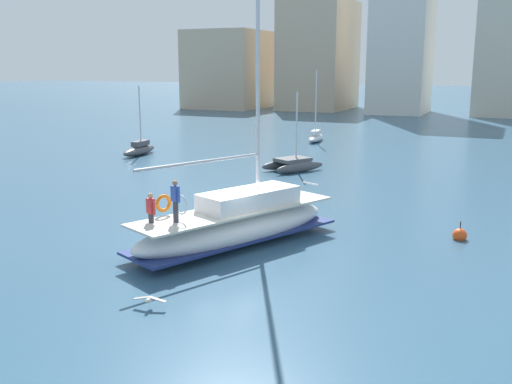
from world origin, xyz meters
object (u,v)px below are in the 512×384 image
Objects in this scene: seagull at (150,299)px; moored_sloop_near at (293,164)px; main_sailboat at (237,223)px; moored_sloop_far at (316,136)px; mooring_buoy at (460,235)px; moored_cutter_left at (139,149)px.

moored_sloop_near is at bearing 100.38° from seagull.
main_sailboat reaches higher than moored_sloop_far.
moored_sloop_near is 6.00× the size of mooring_buoy.
main_sailboat is at bearing -151.68° from mooring_buoy.
moored_cutter_left is at bearing 151.53° from mooring_buoy.
moored_sloop_far is (-3.50, 15.58, -0.00)m from moored_sloop_near.
moored_sloop_near is at bearing -77.35° from moored_sloop_far.
moored_sloop_near is at bearing 134.24° from mooring_buoy.
main_sailboat is at bearing -76.87° from moored_sloop_near.
moored_cutter_left is (-10.43, -13.91, -0.01)m from moored_sloop_far.
seagull is 1.15× the size of mooring_buoy.
main_sailboat is 9.36m from mooring_buoy.
moored_cutter_left is 6.18× the size of mooring_buoy.
seagull is (18.28, -25.42, -0.19)m from moored_cutter_left.
moored_sloop_far is at bearing 102.90° from main_sailboat.
mooring_buoy is (7.80, 11.27, -0.12)m from seagull.
mooring_buoy is (8.21, 4.42, -0.74)m from main_sailboat.
moored_cutter_left is 29.67m from mooring_buoy.
main_sailboat reaches higher than seagull.
moored_cutter_left reaches higher than moored_sloop_near.
main_sailboat is at bearing -46.10° from moored_cutter_left.
mooring_buoy is at bearing -45.76° from moored_sloop_near.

